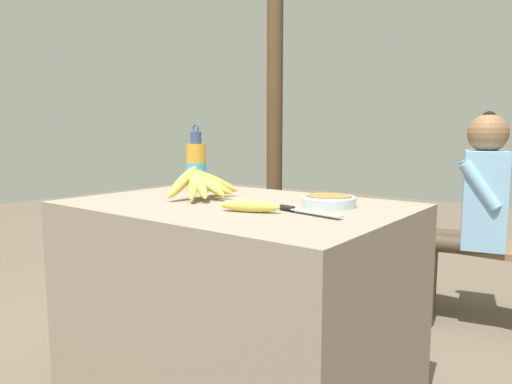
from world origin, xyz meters
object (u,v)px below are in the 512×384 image
(banana_bunch_green, at_px, (343,215))
(wooden_bench, at_px, (415,246))
(support_post_near, at_px, (275,100))
(knife, at_px, (301,210))
(banana_bunch_ripe, at_px, (202,182))
(water_bottle, at_px, (196,166))
(loose_banana_front, at_px, (250,206))
(seated_vendor, at_px, (474,203))
(serving_bowl, at_px, (329,200))

(banana_bunch_green, bearing_deg, wooden_bench, 0.43)
(banana_bunch_green, xyz_separation_m, support_post_near, (-0.71, 0.23, 0.77))
(wooden_bench, bearing_deg, knife, -86.73)
(banana_bunch_ripe, distance_m, water_bottle, 0.25)
(loose_banana_front, bearing_deg, banana_bunch_ripe, 159.30)
(water_bottle, distance_m, seated_vendor, 1.47)
(knife, xyz_separation_m, banana_bunch_green, (-0.54, 1.38, -0.27))
(banana_bunch_ripe, relative_size, serving_bowl, 1.73)
(knife, height_order, seated_vendor, seated_vendor)
(wooden_bench, bearing_deg, loose_banana_front, -92.59)
(water_bottle, xyz_separation_m, support_post_near, (-0.57, 1.42, 0.40))
(knife, distance_m, banana_bunch_green, 1.51)
(serving_bowl, relative_size, wooden_bench, 0.11)
(loose_banana_front, relative_size, wooden_bench, 0.11)
(serving_bowl, bearing_deg, support_post_near, 130.99)
(loose_banana_front, height_order, banana_bunch_green, loose_banana_front)
(wooden_bench, xyz_separation_m, banana_bunch_green, (-0.46, -0.00, 0.13))
(knife, xyz_separation_m, seated_vendor, (0.23, 1.34, -0.12))
(banana_bunch_ripe, relative_size, knife, 1.35)
(support_post_near, bearing_deg, water_bottle, -67.92)
(loose_banana_front, xyz_separation_m, banana_bunch_green, (-0.39, 1.47, -0.28))
(serving_bowl, height_order, banana_bunch_green, serving_bowl)
(wooden_bench, xyz_separation_m, support_post_near, (-1.17, 0.23, 0.91))
(banana_bunch_green, bearing_deg, banana_bunch_ripe, -87.64)
(banana_bunch_ripe, xyz_separation_m, wooden_bench, (0.40, 1.34, -0.46))
(water_bottle, xyz_separation_m, banana_bunch_green, (0.13, 1.18, -0.37))
(water_bottle, distance_m, banana_bunch_green, 1.25)
(serving_bowl, bearing_deg, wooden_bench, 93.70)
(wooden_bench, bearing_deg, banana_bunch_green, -179.57)
(banana_bunch_green, height_order, support_post_near, support_post_near)
(banana_bunch_ripe, bearing_deg, serving_bowl, 16.36)
(serving_bowl, distance_m, water_bottle, 0.68)
(loose_banana_front, relative_size, banana_bunch_green, 0.76)
(support_post_near, bearing_deg, seated_vendor, -10.48)
(water_bottle, xyz_separation_m, seated_vendor, (0.90, 1.14, -0.22))
(banana_bunch_ripe, bearing_deg, loose_banana_front, -20.70)
(seated_vendor, xyz_separation_m, support_post_near, (-1.48, 0.27, 0.62))
(support_post_near, bearing_deg, knife, -52.42)
(water_bottle, xyz_separation_m, knife, (0.67, -0.20, -0.10))
(banana_bunch_ripe, relative_size, seated_vendor, 0.29)
(knife, bearing_deg, serving_bowl, 100.42)
(serving_bowl, relative_size, seated_vendor, 0.17)
(banana_bunch_ripe, height_order, banana_bunch_green, banana_bunch_ripe)
(loose_banana_front, bearing_deg, support_post_near, 122.89)
(loose_banana_front, bearing_deg, knife, 29.52)
(serving_bowl, bearing_deg, loose_banana_front, -118.18)
(banana_bunch_green, distance_m, support_post_near, 1.07)
(support_post_near, bearing_deg, wooden_bench, -11.21)
(wooden_bench, distance_m, seated_vendor, 0.43)
(water_bottle, bearing_deg, wooden_bench, 63.45)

